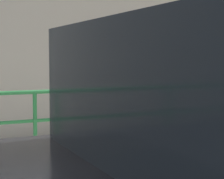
{
  "coord_description": "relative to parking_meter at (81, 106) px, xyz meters",
  "views": [
    {
      "loc": [
        -1.56,
        -2.89,
        1.6
      ],
      "look_at": [
        -0.04,
        0.32,
        1.32
      ],
      "focal_mm": 65.97,
      "sensor_mm": 36.0,
      "label": 1
    }
  ],
  "objects": [
    {
      "name": "pedestrian_at_meter",
      "position": [
        0.55,
        0.1,
        -0.15
      ],
      "size": [
        0.6,
        0.52,
        1.61
      ],
      "rotation": [
        0.0,
        0.0,
        -3.0
      ],
      "color": "slate",
      "rests_on": "sidewalk_curb"
    },
    {
      "name": "parking_meter",
      "position": [
        0.0,
        0.0,
        0.0
      ],
      "size": [
        0.15,
        0.16,
        1.51
      ],
      "rotation": [
        0.0,
        0.0,
        3.08
      ],
      "color": "slate",
      "rests_on": "sidewalk_curb"
    },
    {
      "name": "background_railing",
      "position": [
        0.3,
        2.7,
        -0.35
      ],
      "size": [
        24.06,
        0.06,
        0.99
      ],
      "color": "#1E602D",
      "rests_on": "sidewalk_curb"
    },
    {
      "name": "backdrop_wall",
      "position": [
        0.3,
        4.96,
        0.31
      ],
      "size": [
        32.0,
        0.5,
        2.98
      ],
      "primitive_type": "cube",
      "color": "#ADA38E",
      "rests_on": "ground"
    }
  ]
}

